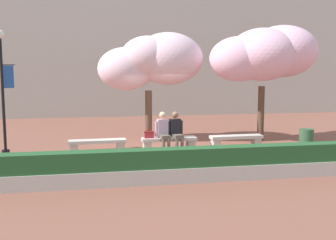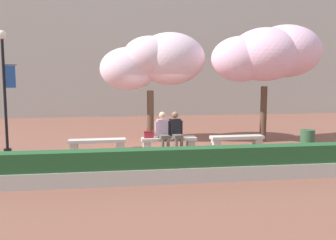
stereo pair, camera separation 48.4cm
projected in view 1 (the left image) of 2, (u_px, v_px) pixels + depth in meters
ground_plane at (169, 151)px, 12.85m from camera, size 100.00×100.00×0.00m
building_facade at (132, 36)px, 24.23m from camera, size 28.00×4.00×9.51m
stone_bench_west_end at (98, 144)px, 12.39m from camera, size 1.80×0.45×0.45m
stone_bench_near_west at (169, 142)px, 12.81m from camera, size 1.80×0.45×0.45m
stone_bench_center at (236, 140)px, 13.23m from camera, size 1.80×0.45×0.45m
person_seated_left at (163, 130)px, 12.67m from camera, size 0.51×0.71×1.29m
person_seated_right at (176, 130)px, 12.75m from camera, size 0.50×0.72×1.29m
handbag at (149, 134)px, 12.65m from camera, size 0.30×0.15×0.34m
cherry_tree_main at (152, 61)px, 14.59m from camera, size 3.93×2.41×4.04m
cherry_tree_secondary at (266, 54)px, 14.48m from camera, size 4.13×2.94×4.30m
lamp_post_with_banner at (2, 80)px, 12.18m from camera, size 0.54×0.28×3.86m
planter_hedge_foreground at (197, 165)px, 9.32m from camera, size 10.21×0.50×0.80m
trash_bin at (306, 141)px, 12.44m from camera, size 0.44×0.44×0.78m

